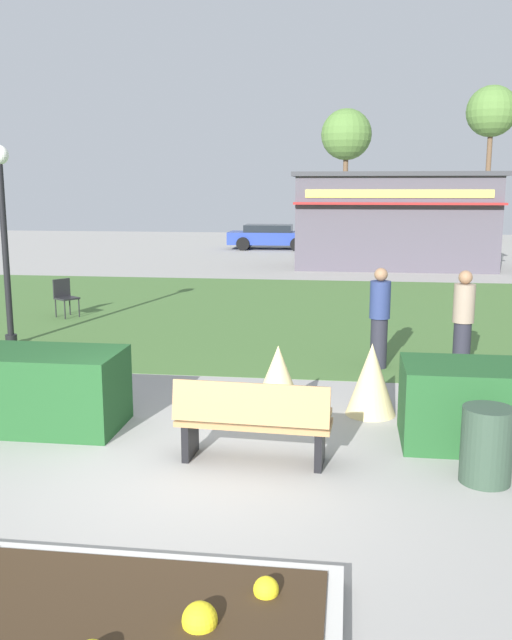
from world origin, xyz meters
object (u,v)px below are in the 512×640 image
trash_bin (486,445)px  cafe_chair_west (65,295)px  food_kiosk (394,220)px  parked_car_center_slot (379,237)px  person_standing (380,317)px  person_strolling (463,322)px  parked_car_west_slot (271,236)px  tree_left_bg (492,113)px  tree_right_bg (346,135)px  park_bench (253,421)px  lamppost_mid (3,220)px

trash_bin → cafe_chair_west: (-8.01, 8.29, 0.13)m
food_kiosk → parked_car_center_slot: food_kiosk is taller
person_standing → person_strolling: bearing=150.8°
cafe_chair_west → parked_car_west_slot: size_ratio=0.21×
person_strolling → parked_car_west_slot: person_strolling is taller
tree_left_bg → tree_right_bg: bearing=-171.2°
park_bench → tree_right_bg: tree_right_bg is taller
park_bench → cafe_chair_west: size_ratio=1.94×
tree_right_bg → lamppost_mid: bearing=-102.5°
food_kiosk → parked_car_west_slot: bearing=127.2°
food_kiosk → parked_car_west_slot: size_ratio=1.77×
person_strolling → person_standing: bearing=110.7°
food_kiosk → park_bench: bearing=-97.7°
cafe_chair_west → parked_car_center_slot: size_ratio=0.21×
park_bench → trash_bin: size_ratio=2.17×
parked_car_west_slot → trash_bin: bearing=-79.0°
park_bench → person_strolling: 5.06m
park_bench → person_strolling: person_strolling is taller
person_standing → tree_left_bg: size_ratio=0.20×
park_bench → parked_car_center_slot: size_ratio=0.41×
cafe_chair_west → food_kiosk: bearing=54.6°
cafe_chair_west → parked_car_west_slot: (2.72, 18.84, 0.12)m
park_bench → parked_car_center_slot: 27.08m
trash_bin → cafe_chair_west: bearing=134.0°
lamppost_mid → trash_bin: bearing=-34.2°
food_kiosk → parked_car_west_slot: (-5.51, 7.27, -1.14)m
cafe_chair_west → tree_right_bg: size_ratio=0.12×
cafe_chair_west → parked_car_west_slot: bearing=81.8°
cafe_chair_west → tree_left_bg: (14.22, 25.94, 6.54)m
trash_bin → parked_car_west_slot: (-5.29, 27.14, 0.25)m
trash_bin → person_standing: (-0.91, 4.52, 0.46)m
park_bench → parked_car_west_slot: bearing=96.0°
cafe_chair_west → person_standing: bearing=-28.0°
cafe_chair_west → person_strolling: person_strolling is taller
lamppost_mid → trash_bin: lamppost_mid is taller
lamppost_mid → person_strolling: lamppost_mid is taller
cafe_chair_west → tree_right_bg: 26.03m
lamppost_mid → tree_left_bg: 32.47m
food_kiosk → person_standing: bearing=-94.2°
trash_bin → food_kiosk: 19.92m
person_standing → parked_car_center_slot: person_standing is taller
lamppost_mid → parked_car_west_slot: size_ratio=0.89×
person_strolling → parked_car_west_slot: bearing=42.6°
food_kiosk → tree_right_bg: size_ratio=1.03×
park_bench → parked_car_center_slot: parked_car_center_slot is taller
cafe_chair_west → person_standing: 8.05m
parked_car_west_slot → tree_left_bg: (11.50, 7.09, 6.43)m
tree_left_bg → tree_right_bg: size_ratio=1.17×
food_kiosk → cafe_chair_west: food_kiosk is taller
person_strolling → tree_right_bg: (-2.16, 28.65, 4.98)m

